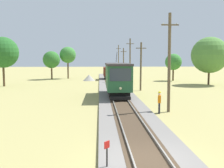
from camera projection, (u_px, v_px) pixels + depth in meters
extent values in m
plane|color=#9E9356|center=(149.00, 163.00, 10.37)|extent=(260.00, 260.00, 0.00)
cube|color=slate|center=(149.00, 161.00, 10.36)|extent=(4.20, 120.00, 0.18)
cube|color=#423323|center=(149.00, 158.00, 10.36)|extent=(2.04, 120.00, 0.01)
cube|color=gray|center=(132.00, 157.00, 10.31)|extent=(0.07, 120.00, 0.14)
cube|color=gray|center=(166.00, 157.00, 10.38)|extent=(0.07, 120.00, 0.14)
cube|color=#235633|center=(117.00, 77.00, 28.24)|extent=(2.50, 8.00, 2.60)
cube|color=#383333|center=(117.00, 64.00, 28.10)|extent=(2.60, 8.32, 0.22)
cube|color=black|center=(117.00, 91.00, 28.40)|extent=(2.10, 7.04, 0.44)
cube|color=#2D3842|center=(120.00, 75.00, 24.20)|extent=(2.10, 0.03, 1.25)
cube|color=#2D3842|center=(129.00, 73.00, 28.27)|extent=(0.02, 6.72, 1.04)
sphere|color=#F4EAB2|center=(120.00, 88.00, 24.29)|extent=(0.28, 0.28, 0.28)
cylinder|color=black|center=(117.00, 57.00, 29.61)|extent=(0.05, 1.67, 1.19)
cube|color=black|center=(121.00, 98.00, 24.25)|extent=(2.00, 0.36, 0.32)
cylinder|color=black|center=(119.00, 93.00, 26.17)|extent=(1.54, 0.80, 0.80)
cylinder|color=black|center=(116.00, 88.00, 30.62)|extent=(1.54, 0.80, 0.80)
cube|color=maroon|center=(109.00, 71.00, 52.02)|extent=(2.40, 5.20, 1.70)
cube|color=black|center=(109.00, 76.00, 52.13)|extent=(2.02, 4.78, 0.38)
cylinder|color=black|center=(110.00, 77.00, 50.58)|extent=(1.54, 0.76, 0.76)
cylinder|color=black|center=(109.00, 76.00, 53.68)|extent=(1.54, 0.76, 0.76)
cylinder|color=brown|center=(169.00, 63.00, 20.05)|extent=(0.24, 0.44, 7.95)
cube|color=brown|center=(170.00, 25.00, 19.75)|extent=(1.40, 0.10, 0.10)
cylinder|color=silver|center=(163.00, 24.00, 19.71)|extent=(0.08, 0.08, 0.10)
cylinder|color=silver|center=(177.00, 24.00, 19.76)|extent=(0.08, 0.08, 0.10)
cylinder|color=brown|center=(141.00, 67.00, 33.78)|extent=(0.24, 0.39, 6.54)
cube|color=brown|center=(141.00, 48.00, 33.53)|extent=(1.40, 0.10, 0.10)
cylinder|color=silver|center=(137.00, 47.00, 33.50)|extent=(0.08, 0.08, 0.10)
cylinder|color=silver|center=(145.00, 47.00, 33.55)|extent=(0.08, 0.08, 0.10)
cylinder|color=brown|center=(130.00, 61.00, 45.66)|extent=(0.24, 0.43, 8.03)
cube|color=brown|center=(130.00, 44.00, 45.36)|extent=(1.40, 0.10, 0.10)
cylinder|color=silver|center=(127.00, 43.00, 45.32)|extent=(0.08, 0.08, 0.10)
cylinder|color=silver|center=(133.00, 43.00, 45.38)|extent=(0.08, 0.08, 0.10)
cylinder|color=brown|center=(124.00, 63.00, 58.06)|extent=(0.24, 0.58, 6.84)
cube|color=brown|center=(124.00, 52.00, 57.80)|extent=(1.40, 0.10, 0.10)
cylinder|color=silver|center=(121.00, 51.00, 57.76)|extent=(0.08, 0.08, 0.10)
cylinder|color=silver|center=(126.00, 51.00, 57.82)|extent=(0.08, 0.08, 0.10)
cylinder|color=brown|center=(118.00, 59.00, 73.51)|extent=(0.24, 0.60, 8.38)
cube|color=brown|center=(118.00, 49.00, 73.19)|extent=(1.40, 0.10, 0.10)
cylinder|color=silver|center=(117.00, 48.00, 73.15)|extent=(0.08, 0.08, 0.10)
cylinder|color=silver|center=(120.00, 48.00, 73.21)|extent=(0.08, 0.08, 0.10)
cylinder|color=black|center=(107.00, 160.00, 9.56)|extent=(0.06, 0.06, 0.90)
cube|color=red|center=(107.00, 145.00, 9.50)|extent=(0.21, 0.21, 0.28)
cone|color=#9E998E|center=(89.00, 78.00, 49.60)|extent=(2.43, 2.43, 1.21)
cylinder|color=black|center=(159.00, 108.00, 19.77)|extent=(0.15, 0.15, 0.86)
cylinder|color=black|center=(159.00, 108.00, 19.61)|extent=(0.15, 0.15, 0.86)
cube|color=orange|center=(159.00, 99.00, 19.62)|extent=(0.32, 0.42, 0.58)
sphere|color=beige|center=(160.00, 94.00, 19.58)|extent=(0.22, 0.22, 0.22)
sphere|color=yellow|center=(160.00, 92.00, 19.57)|extent=(0.21, 0.21, 0.21)
cylinder|color=#4C3823|center=(52.00, 73.00, 52.73)|extent=(0.32, 0.32, 2.82)
sphere|color=#2D6B28|center=(51.00, 60.00, 52.46)|extent=(3.57, 3.57, 3.57)
cylinder|color=#4C3823|center=(68.00, 70.00, 54.93)|extent=(0.32, 0.32, 3.87)
sphere|color=#387A33|center=(68.00, 55.00, 54.60)|extent=(3.54, 3.54, 3.54)
cylinder|color=#4C3823|center=(173.00, 74.00, 49.50)|extent=(0.32, 0.32, 2.51)
sphere|color=#387A33|center=(173.00, 62.00, 49.25)|extent=(3.25, 3.25, 3.25)
cylinder|color=#4C3823|center=(209.00, 77.00, 41.69)|extent=(0.32, 0.32, 2.71)
sphere|color=#4C7F38|center=(210.00, 55.00, 41.33)|extent=(5.99, 5.99, 5.99)
cylinder|color=#4C3823|center=(4.00, 75.00, 39.17)|extent=(0.32, 0.32, 3.52)
sphere|color=#235B23|center=(3.00, 52.00, 38.82)|extent=(4.83, 4.83, 4.83)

